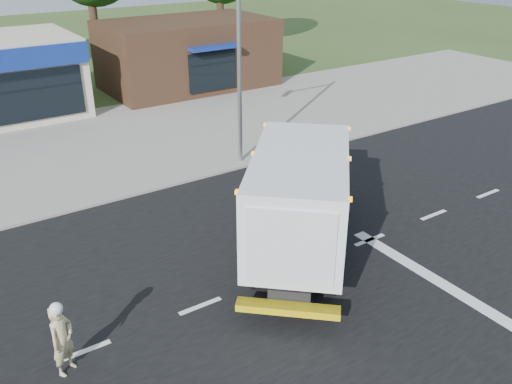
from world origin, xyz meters
The scene contains 9 objects.
ground centered at (0.00, 0.00, 0.00)m, with size 120.00×120.00×0.00m, color #385123.
road_asphalt centered at (0.00, 0.00, 0.00)m, with size 60.00×14.00×0.02m, color black.
sidewalk centered at (0.00, 8.20, 0.06)m, with size 60.00×2.40×0.12m, color gray.
parking_apron centered at (0.00, 14.00, 0.01)m, with size 60.00×9.00×0.02m, color gray.
lane_markings centered at (1.35, -1.35, 0.02)m, with size 55.20×7.00×0.01m.
ems_box_truck centered at (0.84, 0.81, 1.98)m, with size 6.96×7.34×3.43m.
emergency_worker centered at (-6.50, -0.38, 0.90)m, with size 0.75×0.69×1.82m.
brown_storefront centered at (7.00, 19.98, 2.00)m, with size 10.00×6.70×4.00m.
traffic_signal_pole centered at (2.35, 7.60, 4.92)m, with size 3.51×0.25×8.00m.
Camera 1 is at (-8.05, -10.20, 8.72)m, focal length 38.00 mm.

